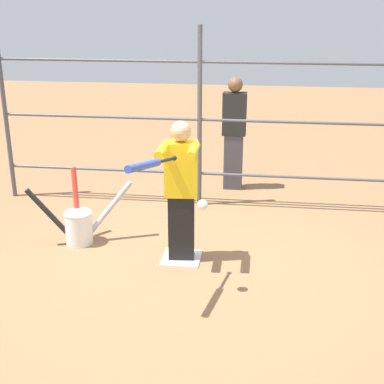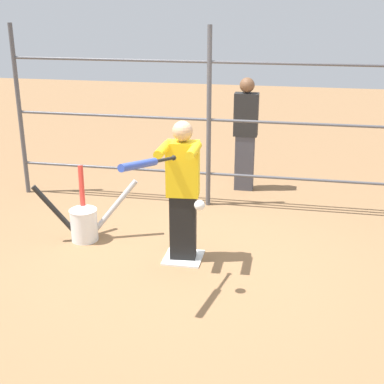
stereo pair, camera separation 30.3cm
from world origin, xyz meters
name	(u,v)px [view 1 (the left image)]	position (x,y,z in m)	size (l,w,h in m)	color
ground_plane	(182,259)	(0.00, 0.00, 0.00)	(24.00, 24.00, 0.00)	olive
home_plate	(182,258)	(0.00, 0.00, 0.01)	(0.40, 0.40, 0.02)	white
fence_backstop	(200,120)	(0.00, -1.60, 1.16)	(5.27, 0.06, 2.32)	#4C4C51
batter	(181,188)	(0.00, 0.01, 0.81)	(0.38, 0.52, 1.49)	black
baseball_bat_swinging	(148,165)	(0.14, 0.91, 1.32)	(0.28, 0.87, 0.20)	black
softball_in_flight	(203,205)	(-0.29, 0.66, 0.89)	(0.10, 0.10, 0.10)	white
bat_bucket	(79,224)	(1.20, -0.25, 0.23)	(1.12, 0.48, 0.82)	white
bystander_behind_fence	(234,132)	(-0.41, -2.32, 0.83)	(0.33, 0.21, 1.60)	#3F3F47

